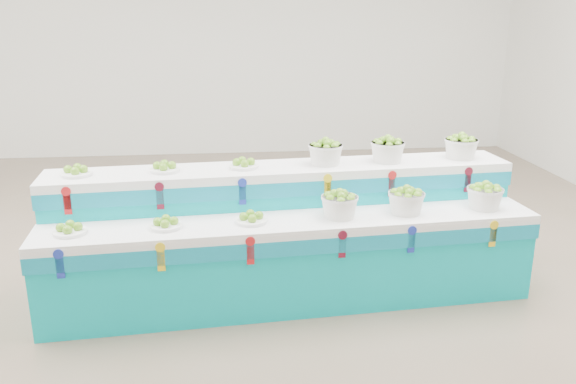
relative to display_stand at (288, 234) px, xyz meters
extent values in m
plane|color=brown|center=(-0.79, 0.12, -0.51)|extent=(10.00, 10.00, 0.00)
plane|color=silver|center=(-0.79, 5.12, 1.49)|extent=(10.00, 0.00, 10.00)
cylinder|color=white|center=(-1.60, -0.35, 0.26)|extent=(0.26, 0.26, 0.09)
cylinder|color=white|center=(-0.93, -0.30, 0.26)|extent=(0.26, 0.26, 0.09)
cylinder|color=white|center=(-0.30, -0.26, 0.26)|extent=(0.26, 0.26, 0.09)
cylinder|color=white|center=(-1.64, 0.12, 0.56)|extent=(0.26, 0.26, 0.09)
cylinder|color=white|center=(-0.97, 0.17, 0.56)|extent=(0.26, 0.26, 0.09)
cylinder|color=white|center=(-0.34, 0.21, 0.56)|extent=(0.26, 0.26, 0.09)
camera|label=1|loc=(-0.48, -4.41, 1.72)|focal=36.60mm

